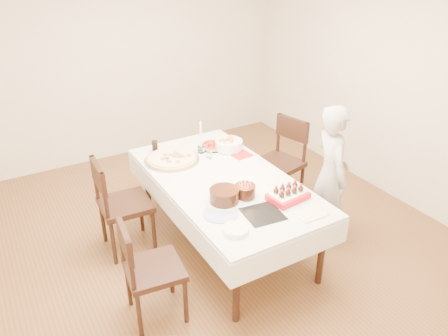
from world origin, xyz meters
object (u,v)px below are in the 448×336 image
chair_left_dessert (154,269)px  birthday_cake (245,187)px  pizza_pepperoni (213,146)px  taper_candle (201,137)px  pizza_white (172,159)px  cola_glass (155,146)px  chair_left_savory (125,204)px  strawberry_box (288,195)px  chair_right_savory (278,164)px  dining_table (224,212)px  person (331,175)px  pasta_bowl (229,145)px  layer_cake (224,196)px

chair_left_dessert → birthday_cake: size_ratio=5.11×
pizza_pepperoni → taper_candle: bearing=-165.6°
pizza_white → cola_glass: (-0.06, 0.31, 0.04)m
chair_left_savory → chair_left_dessert: size_ratio=1.07×
pizza_pepperoni → strawberry_box: (0.05, -1.26, 0.02)m
strawberry_box → chair_right_savory: bearing=56.9°
taper_candle → birthday_cake: size_ratio=1.98×
dining_table → person: size_ratio=1.49×
pizza_pepperoni → birthday_cake: birthday_cake is taller
birthday_cake → dining_table: bearing=89.1°
pizza_pepperoni → pasta_bowl: 0.18m
pizza_white → taper_candle: taper_candle is taller
chair_right_savory → pizza_pepperoni: size_ratio=3.50×
chair_right_savory → layer_cake: (-1.13, -0.72, 0.31)m
chair_left_dessert → birthday_cake: chair_left_dessert is taller
chair_left_dessert → strawberry_box: size_ratio=2.72×
dining_table → strawberry_box: bearing=-63.5°
dining_table → pasta_bowl: bearing=55.2°
cola_glass → chair_right_savory: bearing=-23.6°
dining_table → birthday_cake: bearing=-90.9°
taper_candle → birthday_cake: 1.00m
pasta_bowl → cola_glass: bearing=152.5°
chair_right_savory → pasta_bowl: chair_right_savory is taller
chair_right_savory → layer_cake: bearing=-160.8°
pizza_white → chair_left_dessert: bearing=-121.0°
chair_left_dessert → pizza_white: 1.37m
pasta_bowl → layer_cake: layer_cake is taller
chair_left_dessert → layer_cake: size_ratio=2.87×
person → pizza_white: 1.60m
dining_table → pasta_bowl: (0.38, 0.54, 0.43)m
chair_left_savory → cola_glass: 0.77m
person → cola_glass: 1.85m
dining_table → layer_cake: layer_cake is taller
chair_right_savory → chair_left_savory: 1.78m
birthday_cake → taper_candle: bearing=85.0°
pizza_pepperoni → layer_cake: (-0.46, -1.03, 0.04)m
strawberry_box → pizza_white: bearing=115.3°
dining_table → taper_candle: taper_candle is taller
cola_glass → taper_candle: bearing=-35.0°
pizza_pepperoni → strawberry_box: 1.26m
chair_right_savory → person: (0.04, -0.78, 0.21)m
person → pasta_bowl: 1.13m
dining_table → pizza_pepperoni: 0.81m
pasta_bowl → birthday_cake: 0.99m
person → pizza_pepperoni: bearing=53.7°
cola_glass → strawberry_box: (0.63, -1.50, -0.02)m
chair_left_savory → taper_candle: taper_candle is taller
pasta_bowl → layer_cake: (-0.59, -0.90, 0.01)m
layer_cake → pasta_bowl: bearing=57.0°
taper_candle → dining_table: bearing=-97.5°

